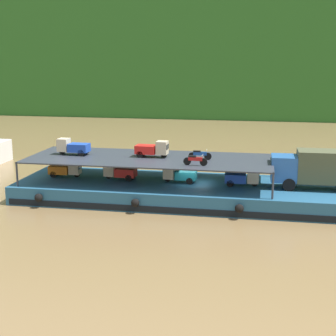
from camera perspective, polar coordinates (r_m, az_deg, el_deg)
name	(u,v)px	position (r m, az deg, el deg)	size (l,w,h in m)	color
ground_plane	(194,201)	(42.08, 2.98, -3.71)	(400.00, 400.00, 0.00)	brown
cargo_barge	(194,192)	(41.86, 2.98, -2.74)	(29.55, 8.89, 1.50)	#23567A
covered_lorry	(318,168)	(41.15, 16.65, -0.01)	(7.88, 2.38, 3.10)	#285BA3
cargo_rack	(149,159)	(41.92, -2.12, 1.07)	(20.35, 7.57, 2.00)	#2D333D
mini_truck_lower_stern	(66,169)	(44.65, -11.54, -0.11)	(2.79, 1.28, 1.38)	orange
mini_truck_lower_aft	(120,171)	(43.00, -5.52, -0.39)	(2.77, 1.26, 1.38)	red
mini_truck_lower_mid	(179,174)	(41.84, 1.29, -0.69)	(2.77, 1.25, 1.38)	teal
mini_truck_lower_fore	(242,177)	(41.12, 8.44, -1.06)	(2.78, 1.28, 1.38)	#1E47B7
mini_truck_upper_stern	(73,147)	(43.94, -10.75, 2.38)	(2.78, 1.27, 1.38)	#1E47B7
mini_truck_upper_mid	(152,149)	(42.15, -1.77, 2.18)	(2.78, 1.27, 1.38)	red
motorcycle_upper_port	(195,160)	(38.92, 3.10, 0.92)	(1.90, 0.55, 0.87)	black
motorcycle_upper_centre	(200,155)	(41.11, 3.62, 1.53)	(1.90, 0.55, 0.87)	black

